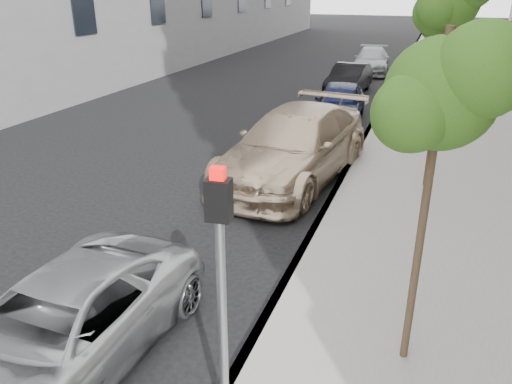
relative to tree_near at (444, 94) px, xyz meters
The scene contains 11 objects.
ground 5.11m from the tree_near, 155.05° to the right, with size 160.00×160.00×0.00m, color black.
sidewalk 22.81m from the tree_near, 87.27° to the left, with size 6.40×72.00×0.14m, color gray.
curb 22.88m from the tree_near, 95.21° to the left, with size 0.15×72.00×0.14m, color #9E9B93.
tree_near is the anchor object (origin of this frame).
tree_far 13.00m from the tree_near, 90.00° to the left, with size 1.79×1.59×4.46m.
signal_pole 3.02m from the tree_near, 137.55° to the right, with size 0.26×0.20×3.05m.
minivan 5.46m from the tree_near, 159.53° to the right, with size 2.11×4.58×1.27m, color #A3A6A7.
suv 7.60m from the tree_near, 118.05° to the left, with size 2.49×6.12×1.78m, color #C7AD8E.
sedan_blue 13.14m from the tree_near, 105.06° to the left, with size 1.67×4.15×1.41m, color #101536.
sedan_black 18.19m from the tree_near, 102.51° to the left, with size 1.40×4.02×1.33m, color black.
sedan_rear 24.15m from the tree_near, 98.88° to the left, with size 1.91×4.69×1.36m, color #919498.
Camera 1 is at (3.13, -4.18, 4.76)m, focal length 35.00 mm.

